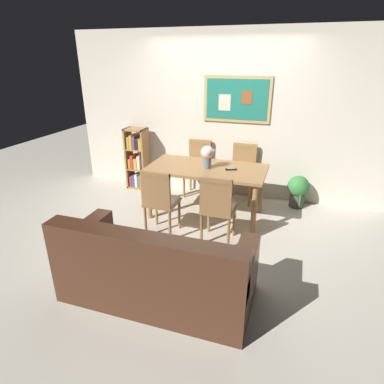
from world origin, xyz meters
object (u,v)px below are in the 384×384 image
Objects in this scene: dining_chair_near_right at (217,204)px; leather_couch at (156,271)px; bookshelf at (137,160)px; potted_ivy at (298,190)px; dining_chair_far_right at (243,168)px; dining_chair_far_left at (198,163)px; flower_vase at (208,155)px; tv_remote at (231,169)px; dining_table at (206,173)px; dining_chair_near_left at (159,198)px.

dining_chair_near_right is 0.51× the size of leather_couch.
potted_ivy is (2.73, 0.02, -0.22)m from bookshelf.
dining_chair_far_right is at bearing 1.27° from bookshelf.
dining_chair_near_right is 1.65m from dining_chair_far_left.
potted_ivy is 1.60× the size of flower_vase.
tv_remote is (0.31, 1.87, 0.44)m from leather_couch.
dining_chair_far_right is 0.94m from flower_vase.
tv_remote is at bearing -47.46° from dining_chair_far_left.
potted_ivy is 3.14× the size of tv_remote.
dining_chair_near_right reaches higher than dining_table.
dining_chair_far_left is at bearing 88.40° from dining_chair_near_left.
dining_table is 3.26× the size of potted_ivy.
flower_vase is at bearing -149.20° from potted_ivy.
dining_chair_near_right is 2.88× the size of flower_vase.
dining_chair_near_right is 0.75m from dining_chair_near_left.
flower_vase is (-1.25, -0.75, 0.65)m from potted_ivy.
bookshelf is at bearing 158.65° from tv_remote.
dining_chair_far_right and dining_chair_near_left have the same top height.
dining_table is 1.82× the size of dining_chair_far_left.
dining_chair_far_right is 1.00× the size of dining_chair_far_left.
leather_couch is 1.69× the size of bookshelf.
dining_chair_near_left is 0.93m from flower_vase.
dining_chair_far_left is 1.07m from tv_remote.
flower_vase reaches higher than potted_ivy.
dining_chair_near_right is at bearing -64.89° from flower_vase.
flower_vase is (-0.38, -0.77, 0.40)m from dining_chair_far_right.
dining_chair_near_right is at bearing -38.27° from bookshelf.
dining_chair_near_right is 1.00× the size of dining_chair_far_left.
bookshelf is (-1.06, 1.46, -0.04)m from dining_chair_near_left.
dining_chair_far_right is 1.70m from dining_chair_near_left.
leather_couch is at bearing -68.31° from dining_chair_near_left.
dining_table reaches higher than potted_ivy.
dining_chair_near_left is (-0.04, -1.52, 0.00)m from dining_chair_far_left.
bookshelf is at bearing -179.55° from potted_ivy.
dining_chair_near_right is (0.35, -0.72, -0.11)m from dining_table.
dining_chair_far_left is 2.69m from leather_couch.
flower_vase is at bearing -116.27° from dining_chair_far_right.
bookshelf is (-1.86, -0.04, -0.04)m from dining_chair_far_right.
dining_chair_near_right reaches higher than leather_couch.
dining_chair_far_left is 0.51× the size of leather_couch.
potted_ivy is (0.93, 1.45, -0.25)m from dining_chair_near_right.
leather_couch is (0.45, -1.12, -0.22)m from dining_chair_near_left.
tv_remote is (-0.92, -0.73, 0.47)m from potted_ivy.
leather_couch is at bearing -88.54° from dining_table.
dining_chair_near_left is 1.08m from tv_remote.
dining_chair_far_left is at bearing 178.19° from dining_chair_far_right.
leather_couch is at bearing -115.24° from potted_ivy.
dining_table is 0.81m from dining_chair_near_right.
potted_ivy is 1.60m from flower_vase.
dining_chair_near_left is 2.88× the size of flower_vase.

